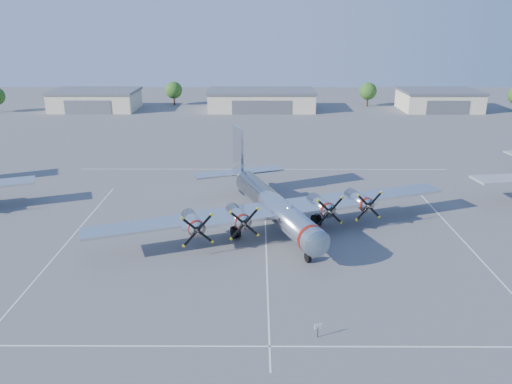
{
  "coord_description": "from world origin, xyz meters",
  "views": [
    {
      "loc": [
        -0.89,
        -53.68,
        23.33
      ],
      "look_at": [
        -1.14,
        4.35,
        3.2
      ],
      "focal_mm": 35.0,
      "sensor_mm": 36.0,
      "label": 1
    }
  ],
  "objects_px": {
    "hangar_west": "(96,100)",
    "hangar_center": "(261,100)",
    "hangar_east": "(439,100)",
    "info_placard": "(318,328)",
    "tree_west": "(174,90)",
    "tree_east": "(368,91)",
    "main_bomber_b29": "(271,225)"
  },
  "relations": [
    {
      "from": "hangar_center",
      "to": "hangar_east",
      "type": "bearing_deg",
      "value": 0.0
    },
    {
      "from": "hangar_west",
      "to": "tree_east",
      "type": "relative_size",
      "value": 3.4
    },
    {
      "from": "hangar_west",
      "to": "hangar_center",
      "type": "relative_size",
      "value": 0.79
    },
    {
      "from": "tree_east",
      "to": "main_bomber_b29",
      "type": "distance_m",
      "value": 91.58
    },
    {
      "from": "info_placard",
      "to": "tree_west",
      "type": "bearing_deg",
      "value": 85.91
    },
    {
      "from": "hangar_west",
      "to": "hangar_center",
      "type": "height_order",
      "value": "same"
    },
    {
      "from": "hangar_east",
      "to": "tree_east",
      "type": "height_order",
      "value": "tree_east"
    },
    {
      "from": "tree_west",
      "to": "info_placard",
      "type": "height_order",
      "value": "tree_west"
    },
    {
      "from": "main_bomber_b29",
      "to": "hangar_east",
      "type": "bearing_deg",
      "value": 39.32
    },
    {
      "from": "tree_west",
      "to": "tree_east",
      "type": "xyz_separation_m",
      "value": [
        55.0,
        -2.0,
        0.0
      ]
    },
    {
      "from": "main_bomber_b29",
      "to": "info_placard",
      "type": "distance_m",
      "value": 22.38
    },
    {
      "from": "hangar_center",
      "to": "tree_west",
      "type": "xyz_separation_m",
      "value": [
        -25.0,
        8.04,
        1.51
      ]
    },
    {
      "from": "tree_west",
      "to": "main_bomber_b29",
      "type": "height_order",
      "value": "tree_west"
    },
    {
      "from": "hangar_east",
      "to": "tree_east",
      "type": "relative_size",
      "value": 3.1
    },
    {
      "from": "main_bomber_b29",
      "to": "info_placard",
      "type": "height_order",
      "value": "main_bomber_b29"
    },
    {
      "from": "main_bomber_b29",
      "to": "info_placard",
      "type": "bearing_deg",
      "value": -102.37
    },
    {
      "from": "hangar_center",
      "to": "info_placard",
      "type": "bearing_deg",
      "value": -87.91
    },
    {
      "from": "hangar_west",
      "to": "info_placard",
      "type": "distance_m",
      "value": 113.76
    },
    {
      "from": "hangar_east",
      "to": "main_bomber_b29",
      "type": "distance_m",
      "value": 93.52
    },
    {
      "from": "main_bomber_b29",
      "to": "info_placard",
      "type": "xyz_separation_m",
      "value": [
        3.07,
        -22.15,
        0.84
      ]
    },
    {
      "from": "hangar_west",
      "to": "main_bomber_b29",
      "type": "xyz_separation_m",
      "value": [
        45.67,
        -80.62,
        -2.71
      ]
    },
    {
      "from": "hangar_east",
      "to": "main_bomber_b29",
      "type": "height_order",
      "value": "hangar_east"
    },
    {
      "from": "hangar_west",
      "to": "info_placard",
      "type": "bearing_deg",
      "value": -64.63
    },
    {
      "from": "hangar_east",
      "to": "info_placard",
      "type": "bearing_deg",
      "value": -113.3
    },
    {
      "from": "tree_west",
      "to": "main_bomber_b29",
      "type": "distance_m",
      "value": 92.39
    },
    {
      "from": "tree_west",
      "to": "hangar_west",
      "type": "bearing_deg",
      "value": -158.11
    },
    {
      "from": "hangar_east",
      "to": "info_placard",
      "type": "relative_size",
      "value": 17.28
    },
    {
      "from": "hangar_center",
      "to": "hangar_east",
      "type": "distance_m",
      "value": 48.0
    },
    {
      "from": "tree_west",
      "to": "info_placard",
      "type": "relative_size",
      "value": 5.57
    },
    {
      "from": "hangar_east",
      "to": "tree_west",
      "type": "height_order",
      "value": "tree_west"
    },
    {
      "from": "hangar_west",
      "to": "hangar_center",
      "type": "distance_m",
      "value": 45.0
    },
    {
      "from": "hangar_center",
      "to": "hangar_east",
      "type": "height_order",
      "value": "same"
    }
  ]
}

